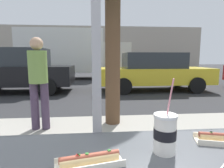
{
  "coord_description": "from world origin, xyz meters",
  "views": [
    {
      "loc": [
        0.0,
        -0.94,
        1.38
      ],
      "look_at": [
        0.26,
        2.14,
        0.94
      ],
      "focal_mm": 29.51,
      "sensor_mm": 36.0,
      "label": 1
    }
  ],
  "objects_px": {
    "soda_cup_right": "(164,133)",
    "parked_car_black": "(19,70)",
    "hotdog_tray_far": "(89,160)",
    "pedestrian": "(38,78)",
    "box_truck": "(73,53)",
    "hotdog_tray_near": "(222,139)",
    "parked_car_yellow": "(154,71)"
  },
  "relations": [
    {
      "from": "soda_cup_right",
      "to": "parked_car_black",
      "type": "xyz_separation_m",
      "value": [
        -3.4,
        6.91,
        -0.17
      ]
    },
    {
      "from": "box_truck",
      "to": "hotdog_tray_near",
      "type": "bearing_deg",
      "value": -79.58
    },
    {
      "from": "hotdog_tray_near",
      "to": "hotdog_tray_far",
      "type": "bearing_deg",
      "value": -167.73
    },
    {
      "from": "box_truck",
      "to": "pedestrian",
      "type": "relative_size",
      "value": 4.33
    },
    {
      "from": "hotdog_tray_near",
      "to": "parked_car_yellow",
      "type": "bearing_deg",
      "value": 75.17
    },
    {
      "from": "soda_cup_right",
      "to": "box_truck",
      "type": "distance_m",
      "value": 11.96
    },
    {
      "from": "hotdog_tray_far",
      "to": "box_truck",
      "type": "xyz_separation_m",
      "value": [
        -1.52,
        11.87,
        0.72
      ]
    },
    {
      "from": "hotdog_tray_far",
      "to": "pedestrian",
      "type": "distance_m",
      "value": 2.82
    },
    {
      "from": "parked_car_black",
      "to": "box_truck",
      "type": "height_order",
      "value": "box_truck"
    },
    {
      "from": "parked_car_black",
      "to": "parked_car_yellow",
      "type": "distance_m",
      "value": 5.53
    },
    {
      "from": "pedestrian",
      "to": "hotdog_tray_far",
      "type": "bearing_deg",
      "value": -69.47
    },
    {
      "from": "box_truck",
      "to": "parked_car_yellow",
      "type": "bearing_deg",
      "value": -50.88
    },
    {
      "from": "box_truck",
      "to": "pedestrian",
      "type": "distance_m",
      "value": 9.27
    },
    {
      "from": "hotdog_tray_far",
      "to": "pedestrian",
      "type": "xyz_separation_m",
      "value": [
        -0.99,
        2.64,
        0.05
      ]
    },
    {
      "from": "parked_car_black",
      "to": "parked_car_yellow",
      "type": "relative_size",
      "value": 0.91
    },
    {
      "from": "parked_car_yellow",
      "to": "hotdog_tray_far",
      "type": "bearing_deg",
      "value": -109.36
    },
    {
      "from": "parked_car_yellow",
      "to": "pedestrian",
      "type": "height_order",
      "value": "pedestrian"
    },
    {
      "from": "parked_car_yellow",
      "to": "hotdog_tray_near",
      "type": "bearing_deg",
      "value": -104.83
    },
    {
      "from": "hotdog_tray_far",
      "to": "parked_car_black",
      "type": "distance_m",
      "value": 7.64
    },
    {
      "from": "soda_cup_right",
      "to": "box_truck",
      "type": "height_order",
      "value": "box_truck"
    },
    {
      "from": "soda_cup_right",
      "to": "hotdog_tray_near",
      "type": "xyz_separation_m",
      "value": [
        0.32,
        0.06,
        -0.07
      ]
    },
    {
      "from": "hotdog_tray_far",
      "to": "parked_car_yellow",
      "type": "height_order",
      "value": "parked_car_yellow"
    },
    {
      "from": "soda_cup_right",
      "to": "pedestrian",
      "type": "bearing_deg",
      "value": 117.1
    },
    {
      "from": "hotdog_tray_near",
      "to": "pedestrian",
      "type": "xyz_separation_m",
      "value": [
        -1.63,
        2.5,
        0.05
      ]
    },
    {
      "from": "hotdog_tray_near",
      "to": "pedestrian",
      "type": "height_order",
      "value": "pedestrian"
    },
    {
      "from": "soda_cup_right",
      "to": "hotdog_tray_far",
      "type": "distance_m",
      "value": 0.34
    },
    {
      "from": "soda_cup_right",
      "to": "pedestrian",
      "type": "distance_m",
      "value": 2.88
    },
    {
      "from": "soda_cup_right",
      "to": "hotdog_tray_far",
      "type": "xyz_separation_m",
      "value": [
        -0.32,
        -0.07,
        -0.07
      ]
    },
    {
      "from": "parked_car_black",
      "to": "pedestrian",
      "type": "relative_size",
      "value": 2.59
    },
    {
      "from": "parked_car_black",
      "to": "parked_car_yellow",
      "type": "xyz_separation_m",
      "value": [
        5.53,
        0.0,
        -0.07
      ]
    },
    {
      "from": "hotdog_tray_far",
      "to": "pedestrian",
      "type": "relative_size",
      "value": 0.17
    },
    {
      "from": "hotdog_tray_near",
      "to": "pedestrian",
      "type": "relative_size",
      "value": 0.17
    }
  ]
}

